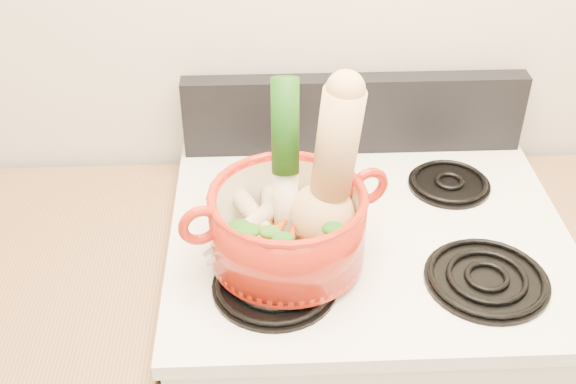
{
  "coord_description": "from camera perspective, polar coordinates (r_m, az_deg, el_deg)",
  "views": [
    {
      "loc": [
        -0.21,
        0.3,
        1.83
      ],
      "look_at": [
        -0.16,
        1.29,
        1.13
      ],
      "focal_mm": 45.0,
      "sensor_mm": 36.0,
      "label": 1
    }
  ],
  "objects": [
    {
      "name": "pot_handle_right",
      "position": [
        1.31,
        6.37,
        0.46
      ],
      "size": [
        0.08,
        0.04,
        0.08
      ],
      "primitive_type": "torus",
      "rotation": [
        1.57,
        0.0,
        0.33
      ],
      "color": "#AE1F0E",
      "rests_on": "dutch_oven"
    },
    {
      "name": "parsnip_2",
      "position": [
        1.31,
        -2.27,
        -2.09
      ],
      "size": [
        0.14,
        0.19,
        0.06
      ],
      "primitive_type": "cone",
      "rotation": [
        1.66,
        0.0,
        0.55
      ],
      "color": "beige",
      "rests_on": "dutch_oven"
    },
    {
      "name": "burner_back_left",
      "position": [
        1.52,
        -1.36,
        0.42
      ],
      "size": [
        0.17,
        0.17,
        0.02
      ],
      "primitive_type": "cylinder",
      "color": "black",
      "rests_on": "cooktop"
    },
    {
      "name": "control_backsplash",
      "position": [
        1.63,
        5.22,
        6.17
      ],
      "size": [
        0.76,
        0.05,
        0.18
      ],
      "primitive_type": "cube",
      "color": "black",
      "rests_on": "cooktop"
    },
    {
      "name": "leek",
      "position": [
        1.25,
        -0.18,
        2.49
      ],
      "size": [
        0.05,
        0.12,
        0.32
      ],
      "primitive_type": "cylinder",
      "rotation": [
        -0.22,
        0.0,
        -0.02
      ],
      "color": "white",
      "rests_on": "dutch_oven"
    },
    {
      "name": "carrot_3",
      "position": [
        1.26,
        -1.6,
        -3.98
      ],
      "size": [
        0.11,
        0.14,
        0.04
      ],
      "primitive_type": "cone",
      "rotation": [
        1.66,
        0.0,
        -0.56
      ],
      "color": "#C35709",
      "rests_on": "dutch_oven"
    },
    {
      "name": "burner_front_right",
      "position": [
        1.35,
        15.44,
        -6.55
      ],
      "size": [
        0.22,
        0.22,
        0.02
      ],
      "primitive_type": "cylinder",
      "color": "black",
      "rests_on": "cooktop"
    },
    {
      "name": "dutch_oven",
      "position": [
        1.29,
        -0.04,
        -2.71
      ],
      "size": [
        0.35,
        0.35,
        0.14
      ],
      "primitive_type": "cylinder",
      "rotation": [
        0.0,
        0.0,
        0.33
      ],
      "color": "#AE1F0E",
      "rests_on": "burner_front_left"
    },
    {
      "name": "pot_handle_left",
      "position": [
        1.22,
        -6.94,
        -2.62
      ],
      "size": [
        0.08,
        0.04,
        0.08
      ],
      "primitive_type": "torus",
      "rotation": [
        1.57,
        0.0,
        0.33
      ],
      "color": "#AE1F0E",
      "rests_on": "dutch_oven"
    },
    {
      "name": "burner_back_right",
      "position": [
        1.57,
        12.62,
        0.75
      ],
      "size": [
        0.17,
        0.17,
        0.02
      ],
      "primitive_type": "cylinder",
      "color": "black",
      "rests_on": "cooktop"
    },
    {
      "name": "carrot_0",
      "position": [
        1.28,
        -1.2,
        -4.32
      ],
      "size": [
        0.04,
        0.14,
        0.04
      ],
      "primitive_type": "cone",
      "rotation": [
        1.66,
        0.0,
        -0.08
      ],
      "color": "#BC3909",
      "rests_on": "dutch_oven"
    },
    {
      "name": "carrot_2",
      "position": [
        1.28,
        1.63,
        -3.96
      ],
      "size": [
        0.1,
        0.15,
        0.04
      ],
      "primitive_type": "cone",
      "rotation": [
        1.66,
        0.0,
        0.48
      ],
      "color": "#C33709",
      "rests_on": "dutch_oven"
    },
    {
      "name": "squash",
      "position": [
        1.24,
        3.24,
        1.88
      ],
      "size": [
        0.19,
        0.17,
        0.32
      ],
      "primitive_type": null,
      "rotation": [
        0.0,
        0.09,
        -0.38
      ],
      "color": "#DEAE72",
      "rests_on": "dutch_oven"
    },
    {
      "name": "parsnip_1",
      "position": [
        1.3,
        -3.27,
        -2.91
      ],
      "size": [
        0.17,
        0.18,
        0.06
      ],
      "primitive_type": "cone",
      "rotation": [
        1.66,
        0.0,
        -0.74
      ],
      "color": "beige",
      "rests_on": "dutch_oven"
    },
    {
      "name": "carrot_1",
      "position": [
        1.28,
        -2.52,
        -3.93
      ],
      "size": [
        0.1,
        0.15,
        0.04
      ],
      "primitive_type": "cone",
      "rotation": [
        1.66,
        0.0,
        -0.47
      ],
      "color": "#DD540B",
      "rests_on": "dutch_oven"
    },
    {
      "name": "burner_front_left",
      "position": [
        1.29,
        -1.05,
        -7.28
      ],
      "size": [
        0.22,
        0.22,
        0.02
      ],
      "primitive_type": "cylinder",
      "color": "black",
      "rests_on": "cooktop"
    },
    {
      "name": "cooktop",
      "position": [
        1.44,
        6.38,
        -3.39
      ],
      "size": [
        0.78,
        0.67,
        0.03
      ],
      "primitive_type": "cube",
      "color": "silver",
      "rests_on": "stove_body"
    },
    {
      "name": "ginger",
      "position": [
        1.36,
        0.29,
        -1.15
      ],
      "size": [
        0.1,
        0.08,
        0.05
      ],
      "primitive_type": "ellipsoid",
      "rotation": [
        0.0,
        0.0,
        0.25
      ],
      "color": "tan",
      "rests_on": "dutch_oven"
    },
    {
      "name": "parsnip_3",
      "position": [
        1.29,
        -3.58,
        -2.78
      ],
      "size": [
        0.16,
        0.14,
        0.05
      ],
      "primitive_type": "cone",
      "rotation": [
        1.66,
        0.0,
        -0.89
      ],
      "color": "beige",
      "rests_on": "dutch_oven"
    },
    {
      "name": "carrot_4",
      "position": [
        1.24,
        0.04,
        -4.6
      ],
      "size": [
        0.06,
        0.14,
        0.04
      ],
      "primitive_type": "cone",
      "rotation": [
        1.66,
        0.0,
        -0.2
      ],
      "color": "#CA500A",
      "rests_on": "dutch_oven"
    },
    {
      "name": "parsnip_0",
      "position": [
        1.34,
        -1.48,
        -1.9
      ],
      "size": [
        0.06,
        0.25,
        0.07
      ],
      "primitive_type": "cone",
      "rotation": [
        1.66,
        0.0,
        -0.04
      ],
      "color": "beige",
      "rests_on": "dutch_oven"
    }
  ]
}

